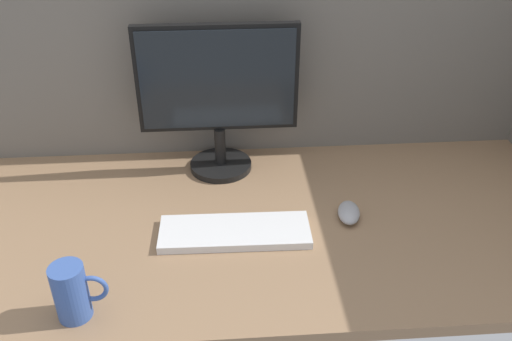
# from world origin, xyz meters

# --- Properties ---
(ground_plane) EXTENTS (1.80, 0.80, 0.03)m
(ground_plane) POSITION_xyz_m (0.00, 0.00, -0.01)
(ground_plane) COLOR #8C6B4C
(cubicle_wall_back) EXTENTS (1.80, 0.05, 0.67)m
(cubicle_wall_back) POSITION_xyz_m (0.00, 0.38, 0.33)
(cubicle_wall_back) COLOR slate
(cubicle_wall_back) RESTS_ON ground_plane
(monitor) EXTENTS (0.44, 0.18, 0.43)m
(monitor) POSITION_xyz_m (-0.08, 0.25, 0.24)
(monitor) COLOR black
(monitor) RESTS_ON ground_plane
(keyboard) EXTENTS (0.37, 0.14, 0.02)m
(keyboard) POSITION_xyz_m (-0.05, -0.08, 0.01)
(keyboard) COLOR silver
(keyboard) RESTS_ON ground_plane
(mouse) EXTENTS (0.07, 0.10, 0.03)m
(mouse) POSITION_xyz_m (0.24, -0.03, 0.02)
(mouse) COLOR #99999E
(mouse) RESTS_ON ground_plane
(mug_ceramic_blue) EXTENTS (0.11, 0.07, 0.13)m
(mug_ceramic_blue) POSITION_xyz_m (-0.39, -0.31, 0.06)
(mug_ceramic_blue) COLOR #38569E
(mug_ceramic_blue) RESTS_ON ground_plane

